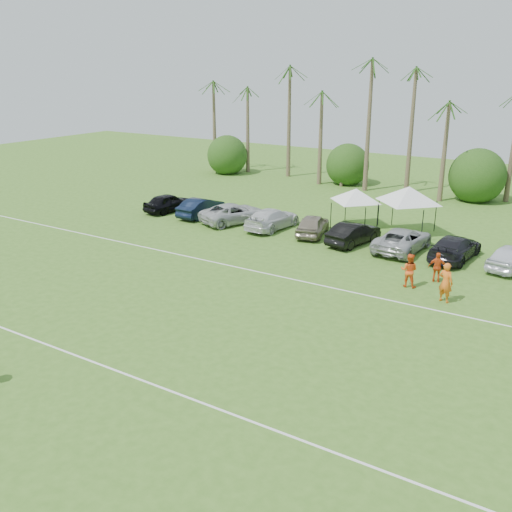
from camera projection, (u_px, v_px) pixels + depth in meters
The scene contains 26 objects.
ground at pixel (57, 388), 20.31m from camera, with size 120.00×120.00×0.00m, color #426F21.
field_lines at pixel (196, 310), 26.73m from camera, with size 80.00×12.10×0.01m.
palm_tree_0 at pixel (203, 99), 59.50m from camera, with size 2.40×2.40×8.90m.
palm_tree_1 at pixel (243, 92), 56.70m from camera, with size 2.40×2.40×9.90m.
palm_tree_2 at pixel (287, 84), 53.90m from camera, with size 2.40×2.40×10.90m.
palm_tree_3 at pixel (326, 75), 51.61m from camera, with size 2.40×2.40×11.90m.
palm_tree_4 at pixel (366, 106), 50.42m from camera, with size 2.40×2.40×8.90m.
palm_tree_5 at pixel (411, 97), 48.13m from camera, with size 2.40×2.40×9.90m.
palm_tree_6 at pixel (461, 87), 45.83m from camera, with size 2.40×2.40×10.90m.
bush_tree_0 at pixel (233, 155), 60.60m from camera, with size 4.00×4.00×4.00m.
bush_tree_1 at pixel (346, 166), 54.05m from camera, with size 4.00×4.00×4.00m.
bush_tree_2 at pixel (478, 179), 48.00m from camera, with size 4.00×4.00×4.00m.
sideline_player_a at pixel (446, 282), 27.40m from camera, with size 0.73×0.48×2.00m, color orange.
sideline_player_b at pixel (409, 270), 29.30m from camera, with size 0.87×0.68×1.79m, color #F95A1B.
sideline_player_c at pixel (437, 267), 29.98m from camera, with size 0.95×0.40×1.62m, color #DF5018.
canopy_tent_left at pixel (356, 189), 39.66m from camera, with size 3.94×3.94×3.19m.
canopy_tent_right at pixel (409, 187), 37.89m from camera, with size 4.66×4.66×3.77m.
parked_car_0 at pixel (169, 202), 44.47m from camera, with size 1.68×4.18×1.42m, color black.
parked_car_1 at pixel (201, 207), 42.96m from camera, with size 1.51×4.32×1.42m, color black.
parked_car_2 at pixel (234, 213), 41.28m from camera, with size 2.36×5.12×1.42m, color #BBBBBB.
parked_car_3 at pixel (272, 219), 39.82m from camera, with size 1.99×4.91×1.42m, color silver.
parked_car_4 at pixel (313, 225), 38.29m from camera, with size 1.68×4.18×1.42m, color gray.
parked_car_5 at pixel (353, 233), 36.39m from camera, with size 1.51×4.32×1.42m, color black.
parked_car_6 at pixel (403, 240), 35.06m from camera, with size 2.36×5.12×1.42m, color #ABACAE.
parked_car_7 at pixel (455, 248), 33.54m from camera, with size 1.99×4.91×1.42m, color black.
parked_car_8 at pixel (511, 257), 31.93m from camera, with size 1.68×4.18×1.42m, color white.
Camera 1 is at (15.45, -11.24, 10.96)m, focal length 40.00 mm.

